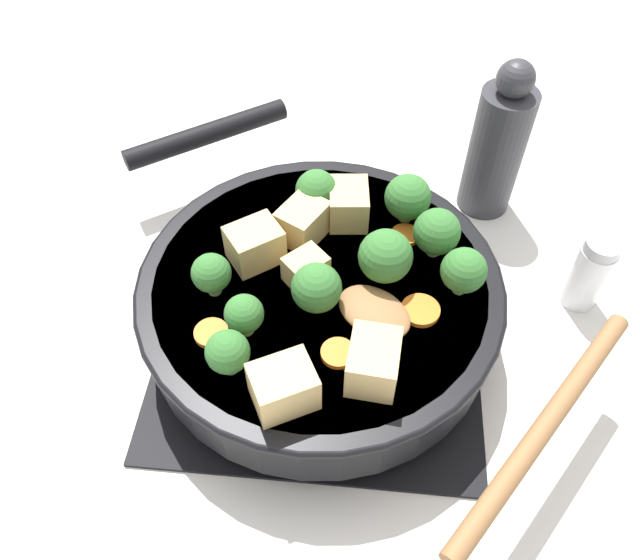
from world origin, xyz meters
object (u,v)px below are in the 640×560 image
(pepper_mill, at_px, (497,146))
(salt_shaker, at_px, (589,273))
(wooden_spoon, at_px, (469,375))
(skillet_pan, at_px, (319,295))

(pepper_mill, distance_m, salt_shaker, 0.17)
(pepper_mill, bearing_deg, wooden_spoon, 80.64)
(skillet_pan, distance_m, pepper_mill, 0.27)
(skillet_pan, bearing_deg, pepper_mill, -130.94)
(wooden_spoon, distance_m, pepper_mill, 0.30)
(skillet_pan, relative_size, salt_shaker, 5.13)
(pepper_mill, bearing_deg, salt_shaker, 122.39)
(skillet_pan, distance_m, wooden_spoon, 0.16)
(pepper_mill, xyz_separation_m, salt_shaker, (-0.09, 0.14, -0.04))
(wooden_spoon, height_order, pepper_mill, pepper_mill)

